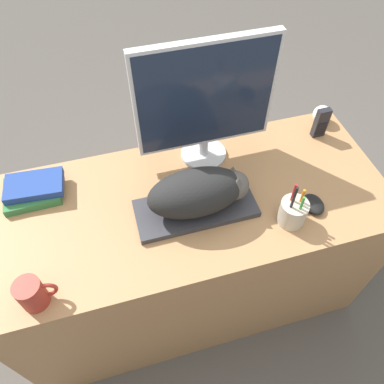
# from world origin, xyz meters

# --- Properties ---
(ground_plane) EXTENTS (12.00, 12.00, 0.00)m
(ground_plane) POSITION_xyz_m (0.00, 0.00, 0.00)
(ground_plane) COLOR #4C4742
(desk) EXTENTS (1.48, 0.64, 0.76)m
(desk) POSITION_xyz_m (0.00, 0.32, 0.38)
(desk) COLOR #9E7047
(desk) RESTS_ON ground_plane
(keyboard) EXTENTS (0.43, 0.18, 0.02)m
(keyboard) POSITION_xyz_m (-0.00, 0.27, 0.78)
(keyboard) COLOR #2D2D33
(keyboard) RESTS_ON desk
(cat) EXTENTS (0.36, 0.17, 0.16)m
(cat) POSITION_xyz_m (0.01, 0.27, 0.87)
(cat) COLOR black
(cat) RESTS_ON keyboard
(monitor) EXTENTS (0.50, 0.18, 0.50)m
(monitor) POSITION_xyz_m (0.11, 0.52, 1.04)
(monitor) COLOR #B7B7BC
(monitor) RESTS_ON desk
(computer_mouse) EXTENTS (0.07, 0.10, 0.03)m
(computer_mouse) POSITION_xyz_m (0.41, 0.17, 0.78)
(computer_mouse) COLOR black
(computer_mouse) RESTS_ON desk
(coffee_mug) EXTENTS (0.12, 0.08, 0.11)m
(coffee_mug) POSITION_xyz_m (-0.55, 0.07, 0.82)
(coffee_mug) COLOR #9E2D23
(coffee_mug) RESTS_ON desk
(pen_cup) EXTENTS (0.10, 0.10, 0.20)m
(pen_cup) POSITION_xyz_m (0.31, 0.14, 0.82)
(pen_cup) COLOR #B2A893
(pen_cup) RESTS_ON desk
(baseball) EXTENTS (0.08, 0.08, 0.08)m
(baseball) POSITION_xyz_m (0.66, 0.58, 0.80)
(baseball) COLOR silver
(baseball) RESTS_ON desk
(phone) EXTENTS (0.05, 0.03, 0.13)m
(phone) POSITION_xyz_m (0.60, 0.50, 0.83)
(phone) COLOR black
(phone) RESTS_ON desk
(book_stack) EXTENTS (0.22, 0.17, 0.06)m
(book_stack) POSITION_xyz_m (-0.55, 0.50, 0.79)
(book_stack) COLOR #2D6B38
(book_stack) RESTS_ON desk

